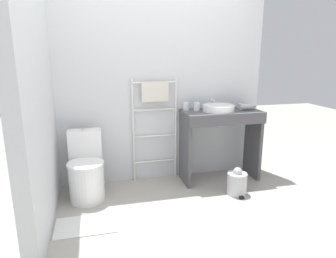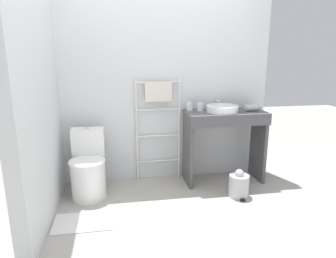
% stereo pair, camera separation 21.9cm
% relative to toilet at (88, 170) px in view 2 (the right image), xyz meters
% --- Properties ---
extents(ground_plane, '(12.00, 12.00, 0.00)m').
position_rel_toilet_xyz_m(ground_plane, '(0.91, -0.88, -0.30)').
color(ground_plane, '#A8A399').
extents(wall_back, '(2.68, 0.12, 2.60)m').
position_rel_toilet_xyz_m(wall_back, '(0.91, 0.45, 1.00)').
color(wall_back, silver).
rests_on(wall_back, ground_plane).
extents(wall_side, '(0.12, 1.90, 2.60)m').
position_rel_toilet_xyz_m(wall_side, '(-0.37, -0.25, 1.00)').
color(wall_side, silver).
rests_on(wall_side, ground_plane).
extents(toilet, '(0.39, 0.52, 0.75)m').
position_rel_toilet_xyz_m(toilet, '(0.00, 0.00, 0.00)').
color(toilet, white).
rests_on(toilet, ground_plane).
extents(towel_radiator, '(0.56, 0.06, 1.28)m').
position_rel_toilet_xyz_m(towel_radiator, '(0.84, 0.34, 0.62)').
color(towel_radiator, white).
rests_on(towel_radiator, ground_plane).
extents(vanity_counter, '(0.96, 0.47, 0.89)m').
position_rel_toilet_xyz_m(vanity_counter, '(1.63, 0.13, 0.30)').
color(vanity_counter, '#4C4C51').
rests_on(vanity_counter, ground_plane).
extents(sink_basin, '(0.38, 0.38, 0.08)m').
position_rel_toilet_xyz_m(sink_basin, '(1.58, 0.13, 0.63)').
color(sink_basin, white).
rests_on(sink_basin, vanity_counter).
extents(faucet, '(0.02, 0.10, 0.12)m').
position_rel_toilet_xyz_m(faucet, '(1.58, 0.33, 0.67)').
color(faucet, silver).
rests_on(faucet, vanity_counter).
extents(cup_near_wall, '(0.07, 0.07, 0.10)m').
position_rel_toilet_xyz_m(cup_near_wall, '(1.22, 0.28, 0.64)').
color(cup_near_wall, white).
rests_on(cup_near_wall, vanity_counter).
extents(cup_near_edge, '(0.07, 0.07, 0.10)m').
position_rel_toilet_xyz_m(cup_near_edge, '(1.34, 0.23, 0.64)').
color(cup_near_edge, white).
rests_on(cup_near_edge, vanity_counter).
extents(hair_dryer, '(0.22, 0.18, 0.08)m').
position_rel_toilet_xyz_m(hair_dryer, '(1.96, 0.13, 0.63)').
color(hair_dryer, '#B7B7BC').
rests_on(hair_dryer, vanity_counter).
extents(trash_bin, '(0.22, 0.26, 0.32)m').
position_rel_toilet_xyz_m(trash_bin, '(1.66, -0.31, -0.16)').
color(trash_bin, '#B7B7BC').
rests_on(trash_bin, ground_plane).
extents(bath_mat, '(0.56, 0.36, 0.01)m').
position_rel_toilet_xyz_m(bath_mat, '(-0.01, -0.58, -0.29)').
color(bath_mat, silver).
rests_on(bath_mat, ground_plane).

